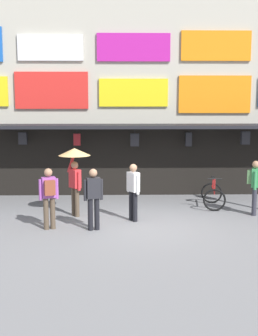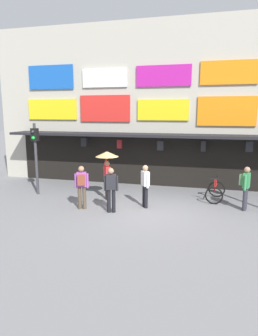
{
  "view_description": "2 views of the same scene",
  "coord_description": "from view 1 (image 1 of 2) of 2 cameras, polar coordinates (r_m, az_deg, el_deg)",
  "views": [
    {
      "loc": [
        -0.51,
        -11.94,
        3.43
      ],
      "look_at": [
        -0.22,
        1.15,
        1.45
      ],
      "focal_mm": 46.41,
      "sensor_mm": 36.0,
      "label": 1
    },
    {
      "loc": [
        2.06,
        -10.61,
        3.68
      ],
      "look_at": [
        -0.94,
        1.06,
        1.4
      ],
      "focal_mm": 31.75,
      "sensor_mm": 36.0,
      "label": 2
    }
  ],
  "objects": [
    {
      "name": "pedestrian_in_white",
      "position": [
        13.78,
        16.12,
        -1.95
      ],
      "size": [
        0.43,
        0.51,
        1.68
      ],
      "color": "#2D2D38",
      "rests_on": "ground"
    },
    {
      "name": "shopfront",
      "position": [
        16.53,
        0.52,
        10.46
      ],
      "size": [
        18.0,
        2.6,
        8.0
      ],
      "color": "#B2AD9E",
      "rests_on": "ground"
    },
    {
      "name": "pedestrian_with_umbrella",
      "position": [
        13.08,
        -7.15,
        0.69
      ],
      "size": [
        0.96,
        0.96,
        2.08
      ],
      "color": "brown",
      "rests_on": "ground"
    },
    {
      "name": "pedestrian_in_blue",
      "position": [
        12.56,
        0.56,
        -2.78
      ],
      "size": [
        0.39,
        0.45,
        1.68
      ],
      "color": "black",
      "rests_on": "ground"
    },
    {
      "name": "pedestrian_in_black",
      "position": [
        11.7,
        -4.7,
        -3.66
      ],
      "size": [
        0.51,
        0.31,
        1.68
      ],
      "color": "black",
      "rests_on": "ground"
    },
    {
      "name": "ground_plane",
      "position": [
        12.44,
        1.15,
        -7.4
      ],
      "size": [
        80.0,
        80.0,
        0.0
      ],
      "primitive_type": "plane",
      "color": "slate"
    },
    {
      "name": "pedestrian_in_red",
      "position": [
        11.91,
        -10.47,
        -3.38
      ],
      "size": [
        0.5,
        0.44,
        1.68
      ],
      "color": "brown",
      "rests_on": "ground"
    },
    {
      "name": "bicycle_parked",
      "position": [
        14.59,
        10.98,
        -3.55
      ],
      "size": [
        0.86,
        1.24,
        1.05
      ],
      "color": "black",
      "rests_on": "ground"
    }
  ]
}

